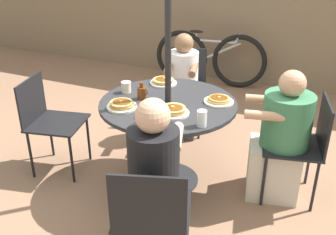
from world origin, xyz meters
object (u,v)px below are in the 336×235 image
object	(u,v)px
diner_north	(155,191)
diner_east	(280,142)
diner_south	(183,90)
patio_chair_south	(185,83)
patio_chair_east	(303,141)
drinking_glass_a	(202,118)
patio_chair_west	(48,117)
pancake_plate_b	(163,82)
pancake_plate_a	(122,105)
syrup_bottle	(142,92)
pancake_plate_d	(173,111)
pancake_plate_c	(219,100)
coffee_cup	(126,87)
bicycle	(210,58)
drinking_glass_b	(150,110)
patio_chair_north	(151,213)
patio_table	(168,118)

from	to	relation	value
diner_north	diner_east	world-z (taller)	diner_north
diner_north	diner_south	world-z (taller)	diner_north
diner_north	patio_chair_south	bearing A→B (deg)	87.59
patio_chair_south	patio_chair_east	bearing A→B (deg)	134.08
drinking_glass_a	patio_chair_east	bearing A→B (deg)	37.99
diner_north	drinking_glass_a	world-z (taller)	diner_north
patio_chair_west	drinking_glass_a	world-z (taller)	drinking_glass_a
pancake_plate_b	patio_chair_east	bearing A→B (deg)	-5.85
pancake_plate_a	syrup_bottle	bearing A→B (deg)	75.58
pancake_plate_d	drinking_glass_a	distance (m)	0.29
pancake_plate_a	pancake_plate_c	size ratio (longest dim) A/B	1.00
coffee_cup	bicycle	world-z (taller)	coffee_cup
patio_chair_east	pancake_plate_a	bearing A→B (deg)	97.41
diner_north	pancake_plate_b	bearing A→B (deg)	93.49
drinking_glass_b	patio_chair_south	bearing A→B (deg)	100.44
diner_east	bicycle	bearing A→B (deg)	18.29
patio_chair_north	drinking_glass_b	distance (m)	0.88
patio_chair_west	drinking_glass_a	distance (m)	1.50
bicycle	syrup_bottle	bearing A→B (deg)	-92.55
pancake_plate_d	diner_east	bearing A→B (deg)	26.63
patio_chair_north	patio_chair_east	bearing A→B (deg)	41.85
coffee_cup	patio_chair_east	bearing A→B (deg)	7.12
patio_table	pancake_plate_a	size ratio (longest dim) A/B	4.62
drinking_glass_a	pancake_plate_c	bearing A→B (deg)	91.61
diner_east	drinking_glass_a	world-z (taller)	diner_east
diner_east	diner_south	bearing A→B (deg)	45.79
diner_east	pancake_plate_c	world-z (taller)	diner_east
patio_table	pancake_plate_c	xyz separation A→B (m)	(0.38, 0.16, 0.17)
patio_chair_east	drinking_glass_b	size ratio (longest dim) A/B	8.28
pancake_plate_b	bicycle	size ratio (longest dim) A/B	0.15
patio_chair_east	coffee_cup	size ratio (longest dim) A/B	9.20
bicycle	coffee_cup	bearing A→B (deg)	-96.91
pancake_plate_c	syrup_bottle	size ratio (longest dim) A/B	1.71
pancake_plate_a	coffee_cup	distance (m)	0.33
patio_table	pancake_plate_d	world-z (taller)	pancake_plate_d
patio_table	drinking_glass_b	distance (m)	0.37
patio_chair_south	coffee_cup	size ratio (longest dim) A/B	9.20
diner_east	patio_chair_west	bearing A→B (deg)	90.08
patio_table	pancake_plate_c	world-z (taller)	pancake_plate_c
coffee_cup	drinking_glass_a	distance (m)	0.88
diner_east	pancake_plate_c	size ratio (longest dim) A/B	4.51
diner_south	bicycle	xyz separation A→B (m)	(-0.20, 1.55, -0.12)
pancake_plate_a	patio_chair_east	bearing A→B (deg)	19.74
coffee_cup	drinking_glass_b	world-z (taller)	drinking_glass_b
patio_chair_east	syrup_bottle	size ratio (longest dim) A/B	6.12
patio_chair_south	pancake_plate_b	size ratio (longest dim) A/B	3.58
diner_north	bicycle	size ratio (longest dim) A/B	0.76
syrup_bottle	patio_chair_south	bearing A→B (deg)	92.19
patio_chair_south	pancake_plate_d	distance (m)	1.35
diner_east	pancake_plate_b	world-z (taller)	diner_east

